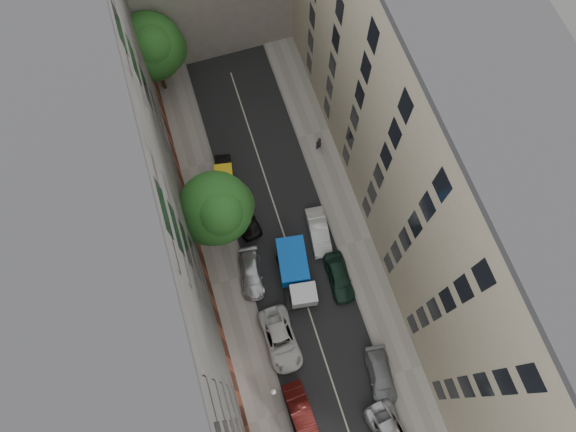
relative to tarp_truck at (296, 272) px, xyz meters
name	(u,v)px	position (x,y,z in m)	size (l,w,h in m)	color
ground	(293,261)	(0.16, 1.25, -1.40)	(120.00, 120.00, 0.00)	#4C4C49
road_surface	(293,261)	(0.16, 1.25, -1.39)	(8.00, 44.00, 0.02)	black
sidewalk_left	(229,280)	(-5.34, 1.25, -1.32)	(3.00, 44.00, 0.15)	gray
sidewalk_right	(355,242)	(5.66, 1.25, -1.32)	(3.00, 44.00, 0.15)	gray
building_left	(128,269)	(-10.84, 1.25, 8.60)	(8.00, 44.00, 20.00)	#464441
building_right	(449,174)	(11.16, 1.25, 8.60)	(8.00, 44.00, 20.00)	tan
tarp_truck	(296,272)	(0.00, 0.00, 0.00)	(2.93, 5.76, 2.53)	black
car_left_1	(301,412)	(-2.83, -10.15, -0.66)	(1.55, 4.45, 1.47)	#4E120F
car_left_2	(281,339)	(-2.72, -4.66, -0.67)	(2.42, 5.25, 1.46)	silver
car_left_3	(251,274)	(-3.44, 1.05, -0.76)	(1.78, 4.38, 1.27)	#BABABF
car_left_4	(244,216)	(-2.64, 6.05, -0.65)	(1.76, 4.38, 1.49)	black
car_left_5	(225,176)	(-3.25, 10.25, -0.74)	(1.40, 4.01, 1.32)	black
car_right_1	(381,376)	(3.76, -9.55, -0.75)	(1.82, 4.47, 1.30)	slate
car_right_2	(339,277)	(3.30, -1.35, -0.65)	(1.75, 4.36, 1.48)	black
car_right_3	(319,232)	(2.96, 2.85, -0.68)	(1.52, 4.35, 1.43)	silver
tree_mid	(217,210)	(-4.53, 5.07, 4.66)	(5.80, 5.60, 8.98)	#382619
tree_far	(152,49)	(-6.14, 21.07, 4.44)	(5.97, 5.79, 8.78)	#382619
lamp_post	(274,393)	(-4.29, -8.39, 2.36)	(0.36, 0.36, 5.77)	#1C6226
pedestrian	(319,143)	(5.58, 10.66, -0.38)	(0.63, 0.41, 1.72)	black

